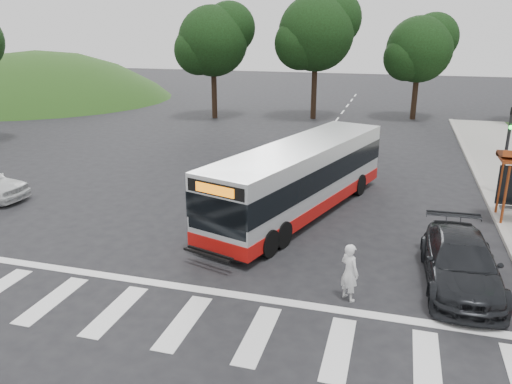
% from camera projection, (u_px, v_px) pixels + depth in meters
% --- Properties ---
extents(ground, '(140.00, 140.00, 0.00)m').
position_uv_depth(ground, '(242.00, 245.00, 17.47)').
color(ground, black).
rests_on(ground, ground).
extents(curb_east, '(0.30, 40.00, 0.15)m').
position_uv_depth(curb_east, '(487.00, 196.00, 22.38)').
color(curb_east, '#9E9991').
rests_on(curb_east, ground).
extents(hillside_nw, '(44.00, 44.00, 10.00)m').
position_uv_depth(hillside_nw, '(41.00, 99.00, 53.24)').
color(hillside_nw, '#213B12').
rests_on(hillside_nw, ground).
extents(crosswalk_ladder, '(18.00, 2.60, 0.01)m').
position_uv_depth(crosswalk_ladder, '(184.00, 322.00, 12.91)').
color(crosswalk_ladder, silver).
rests_on(crosswalk_ladder, ground).
extents(traffic_signal_ne_short, '(0.18, 0.37, 4.00)m').
position_uv_depth(traffic_signal_ne_short, '(508.00, 142.00, 21.92)').
color(traffic_signal_ne_short, black).
rests_on(traffic_signal_ne_short, ground).
extents(tree_north_a, '(6.60, 6.15, 10.17)m').
position_uv_depth(tree_north_a, '(317.00, 32.00, 39.58)').
color(tree_north_a, black).
rests_on(tree_north_a, ground).
extents(tree_north_b, '(5.72, 5.33, 8.43)m').
position_uv_depth(tree_north_b, '(420.00, 48.00, 39.69)').
color(tree_north_b, black).
rests_on(tree_north_b, ground).
extents(tree_north_c, '(6.16, 5.74, 9.30)m').
position_uv_depth(tree_north_c, '(214.00, 40.00, 40.05)').
color(tree_north_c, black).
rests_on(tree_north_c, ground).
extents(transit_bus, '(5.60, 11.28, 2.86)m').
position_uv_depth(transit_bus, '(300.00, 180.00, 20.09)').
color(transit_bus, silver).
rests_on(transit_bus, ground).
extents(pedestrian, '(0.73, 0.70, 1.68)m').
position_uv_depth(pedestrian, '(349.00, 272.00, 13.76)').
color(pedestrian, silver).
rests_on(pedestrian, ground).
extents(dark_sedan, '(2.23, 5.10, 1.46)m').
position_uv_depth(dark_sedan, '(461.00, 263.00, 14.57)').
color(dark_sedan, black).
rests_on(dark_sedan, ground).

